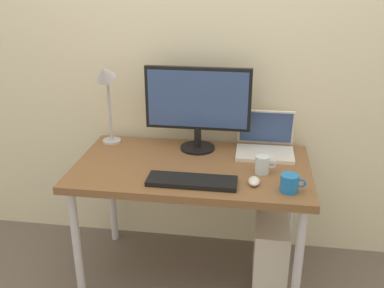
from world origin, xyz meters
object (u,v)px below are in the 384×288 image
mouse (254,181)px  computer_tower (270,253)px  monitor (199,103)px  keyboard (192,181)px  desk (192,176)px  desk_lamp (106,86)px  laptop (265,142)px  glass_cup (263,165)px  coffee_mug (290,183)px

mouse → computer_tower: mouse is taller
monitor → keyboard: 0.51m
desk → keyboard: keyboard is taller
mouse → desk_lamp: bearing=154.9°
laptop → desk: bearing=-148.5°
laptop → desk_lamp: desk_lamp is taller
desk_lamp → glass_cup: (0.90, -0.27, -0.31)m
desk → computer_tower: desk is taller
laptop → mouse: size_ratio=3.56×
laptop → desk_lamp: 0.96m
monitor → glass_cup: (0.37, -0.27, -0.23)m
laptop → computer_tower: (0.06, -0.26, -0.57)m
mouse → glass_cup: (0.04, 0.13, 0.03)m
glass_cup → computer_tower: size_ratio=0.26×
desk_lamp → glass_cup: 0.98m
desk_lamp → glass_cup: bearing=-16.6°
coffee_mug → glass_cup: 0.22m
coffee_mug → glass_cup: size_ratio=1.12×
monitor → coffee_mug: (0.49, -0.45, -0.23)m
desk → desk_lamp: 0.71m
keyboard → mouse: size_ratio=4.89×
coffee_mug → monitor: bearing=137.7°
desk_lamp → mouse: bearing=-25.1°
desk → coffee_mug: (0.50, -0.23, 0.11)m
monitor → mouse: size_ratio=6.59×
glass_cup → coffee_mug: bearing=-55.4°
mouse → monitor: bearing=129.2°
laptop → keyboard: laptop is taller
mouse → computer_tower: size_ratio=0.21×
mouse → coffee_mug: size_ratio=0.74×
keyboard → desk: bearing=98.3°
desk → keyboard: bearing=-81.7°
desk → glass_cup: 0.39m
desk → mouse: 0.39m
desk → glass_cup: glass_cup is taller
desk_lamp → mouse: desk_lamp is taller
mouse → glass_cup: glass_cup is taller
desk_lamp → glass_cup: desk_lamp is taller
monitor → desk_lamp: (-0.53, 0.00, 0.08)m
desk_lamp → coffee_mug: desk_lamp is taller
coffee_mug → glass_cup: (-0.13, 0.18, 0.00)m
desk_lamp → coffee_mug: 1.16m
keyboard → glass_cup: glass_cup is taller
keyboard → computer_tower: size_ratio=1.05×
desk → glass_cup: (0.37, -0.04, 0.11)m
desk → desk_lamp: desk_lamp is taller
desk → glass_cup: bearing=-6.9°
coffee_mug → glass_cup: glass_cup is taller
coffee_mug → computer_tower: coffee_mug is taller
desk_lamp → laptop: bearing=0.9°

